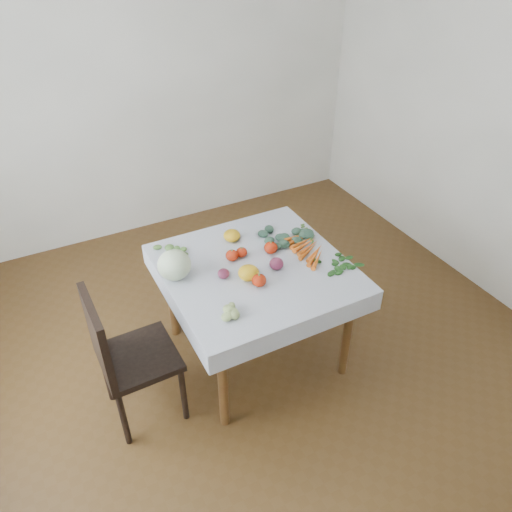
{
  "coord_description": "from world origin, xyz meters",
  "views": [
    {
      "loc": [
        -1.15,
        -2.22,
        2.64
      ],
      "look_at": [
        0.02,
        0.02,
        0.82
      ],
      "focal_mm": 35.0,
      "sensor_mm": 36.0,
      "label": 1
    }
  ],
  "objects_px": {
    "chair": "(122,353)",
    "heirloom_back": "(232,236)",
    "cabbage": "(174,265)",
    "carrot_bunch": "(308,248)",
    "table": "(255,280)"
  },
  "relations": [
    {
      "from": "cabbage",
      "to": "carrot_bunch",
      "type": "height_order",
      "value": "cabbage"
    },
    {
      "from": "heirloom_back",
      "to": "carrot_bunch",
      "type": "bearing_deg",
      "value": -39.7
    },
    {
      "from": "carrot_bunch",
      "to": "table",
      "type": "bearing_deg",
      "value": -178.77
    },
    {
      "from": "chair",
      "to": "table",
      "type": "bearing_deg",
      "value": 7.37
    },
    {
      "from": "chair",
      "to": "cabbage",
      "type": "relative_size",
      "value": 4.65
    },
    {
      "from": "table",
      "to": "cabbage",
      "type": "xyz_separation_m",
      "value": [
        -0.48,
        0.13,
        0.19
      ]
    },
    {
      "from": "table",
      "to": "carrot_bunch",
      "type": "xyz_separation_m",
      "value": [
        0.39,
        0.01,
        0.12
      ]
    },
    {
      "from": "table",
      "to": "heirloom_back",
      "type": "bearing_deg",
      "value": 90.4
    },
    {
      "from": "heirloom_back",
      "to": "carrot_bunch",
      "type": "xyz_separation_m",
      "value": [
        0.39,
        -0.33,
        -0.02
      ]
    },
    {
      "from": "chair",
      "to": "heirloom_back",
      "type": "bearing_deg",
      "value": 26.45
    },
    {
      "from": "chair",
      "to": "heirloom_back",
      "type": "xyz_separation_m",
      "value": [
        0.91,
        0.45,
        0.25
      ]
    },
    {
      "from": "table",
      "to": "heirloom_back",
      "type": "xyz_separation_m",
      "value": [
        -0.0,
        0.34,
        0.14
      ]
    },
    {
      "from": "cabbage",
      "to": "carrot_bunch",
      "type": "relative_size",
      "value": 0.53
    },
    {
      "from": "table",
      "to": "cabbage",
      "type": "distance_m",
      "value": 0.53
    },
    {
      "from": "table",
      "to": "chair",
      "type": "height_order",
      "value": "chair"
    }
  ]
}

